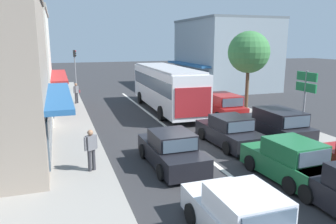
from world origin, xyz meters
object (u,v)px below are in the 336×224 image
at_px(parked_wagon_kerb_second, 276,124).
at_px(parked_wagon_kerb_third, 221,106).
at_px(sedan_behind_bus_mid, 244,221).
at_px(directional_road_sign, 306,88).
at_px(hatchback_adjacent_lane_lead, 289,161).
at_px(sedan_adjacent_lane_trail, 230,132).
at_px(traffic_light_downstreet, 75,63).
at_px(city_bus, 166,85).
at_px(pedestrian_with_handbag_near, 76,92).
at_px(street_tree_right, 249,52).
at_px(sedan_behind_bus_near, 171,150).
at_px(pedestrian_browsing_midblock, 91,148).

distance_m(parked_wagon_kerb_second, parked_wagon_kerb_third, 5.58).
height_order(sedan_behind_bus_mid, directional_road_sign, directional_road_sign).
distance_m(hatchback_adjacent_lane_lead, parked_wagon_kerb_third, 10.51).
bearing_deg(parked_wagon_kerb_second, sedan_behind_bus_mid, -130.93).
xyz_separation_m(sedan_adjacent_lane_trail, traffic_light_downstreet, (-6.11, 21.17, 2.19)).
bearing_deg(parked_wagon_kerb_second, sedan_adjacent_lane_trail, -174.98).
xyz_separation_m(city_bus, parked_wagon_kerb_third, (2.94, -3.08, -1.14)).
relative_size(hatchback_adjacent_lane_lead, pedestrian_with_handbag_near, 2.32).
bearing_deg(hatchback_adjacent_lane_lead, sedan_behind_bus_mid, -141.18).
distance_m(sedan_adjacent_lane_trail, parked_wagon_kerb_second, 2.92).
distance_m(city_bus, street_tree_right, 6.27).
relative_size(sedan_behind_bus_near, sedan_adjacent_lane_trail, 0.99).
bearing_deg(parked_wagon_kerb_third, hatchback_adjacent_lane_lead, -104.11).
bearing_deg(traffic_light_downstreet, pedestrian_browsing_midblock, -91.87).
distance_m(parked_wagon_kerb_second, street_tree_right, 7.08).
bearing_deg(pedestrian_with_handbag_near, street_tree_right, -32.52).
height_order(sedan_behind_bus_near, directional_road_sign, directional_road_sign).
height_order(sedan_behind_bus_mid, parked_wagon_kerb_third, parked_wagon_kerb_third).
bearing_deg(sedan_behind_bus_near, parked_wagon_kerb_third, 50.36).
bearing_deg(sedan_behind_bus_mid, sedan_behind_bus_near, 89.25).
xyz_separation_m(traffic_light_downstreet, street_tree_right, (10.83, -15.06, 1.44)).
xyz_separation_m(parked_wagon_kerb_third, directional_road_sign, (1.50, -6.17, 1.96)).
height_order(city_bus, sedan_behind_bus_near, city_bus).
bearing_deg(city_bus, street_tree_right, -28.87).
bearing_deg(sedan_behind_bus_near, traffic_light_downstreet, 96.11).
xyz_separation_m(directional_road_sign, pedestrian_with_handbag_near, (-10.63, 13.63, -1.64)).
bearing_deg(city_bus, sedan_behind_bus_near, -107.31).
bearing_deg(hatchback_adjacent_lane_lead, parked_wagon_kerb_second, 58.16).
bearing_deg(directional_road_sign, sedan_adjacent_lane_trail, 175.13).
relative_size(sedan_adjacent_lane_trail, pedestrian_browsing_midblock, 2.61).
bearing_deg(directional_road_sign, hatchback_adjacent_lane_lead, -135.26).
bearing_deg(sedan_behind_bus_near, hatchback_adjacent_lane_lead, -35.60).
distance_m(city_bus, parked_wagon_kerb_third, 4.41).
bearing_deg(parked_wagon_kerb_third, pedestrian_with_handbag_near, 140.76).
distance_m(city_bus, hatchback_adjacent_lane_lead, 13.33).
bearing_deg(sedan_behind_bus_mid, pedestrian_with_handbag_near, 97.71).
height_order(parked_wagon_kerb_third, traffic_light_downstreet, traffic_light_downstreet).
distance_m(parked_wagon_kerb_third, traffic_light_downstreet, 17.77).
bearing_deg(hatchback_adjacent_lane_lead, traffic_light_downstreet, 103.53).
bearing_deg(pedestrian_browsing_midblock, directional_road_sign, 6.26).
height_order(hatchback_adjacent_lane_lead, sedan_behind_bus_near, hatchback_adjacent_lane_lead).
bearing_deg(pedestrian_browsing_midblock, traffic_light_downstreet, 88.13).
xyz_separation_m(sedan_adjacent_lane_trail, pedestrian_browsing_midblock, (-6.85, -1.55, 0.40)).
bearing_deg(directional_road_sign, parked_wagon_kerb_third, 103.65).
relative_size(sedan_adjacent_lane_trail, traffic_light_downstreet, 1.01).
xyz_separation_m(sedan_behind_bus_near, pedestrian_browsing_midblock, (-3.19, 0.18, 0.40)).
bearing_deg(sedan_adjacent_lane_trail, directional_road_sign, -4.87).
distance_m(sedan_behind_bus_near, pedestrian_with_handbag_near, 15.29).
bearing_deg(street_tree_right, pedestrian_browsing_midblock, -146.54).
xyz_separation_m(street_tree_right, pedestrian_with_handbag_near, (-11.26, 7.18, -3.23)).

